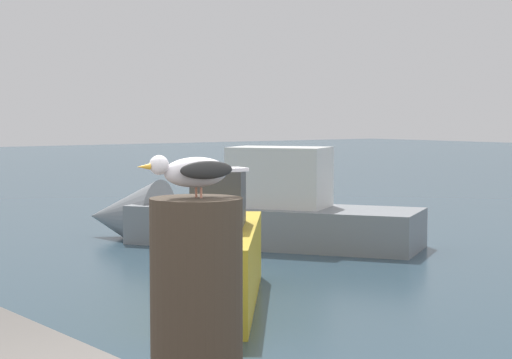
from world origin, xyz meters
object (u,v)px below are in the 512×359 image
at_px(mooring_post, 197,318).
at_px(boat_grey, 229,215).
at_px(seagull, 194,171).
at_px(boat_yellow, 216,261).

bearing_deg(mooring_post, boat_grey, 143.74).
bearing_deg(mooring_post, seagull, -96.97).
distance_m(mooring_post, boat_grey, 13.45).
bearing_deg(seagull, mooring_post, 83.03).
bearing_deg(boat_grey, mooring_post, -36.26).
height_order(mooring_post, boat_grey, mooring_post).
height_order(mooring_post, boat_yellow, mooring_post).
relative_size(seagull, boat_grey, 0.06).
xyz_separation_m(seagull, boat_yellow, (-6.38, 4.56, -1.57)).
height_order(seagull, boat_grey, seagull).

